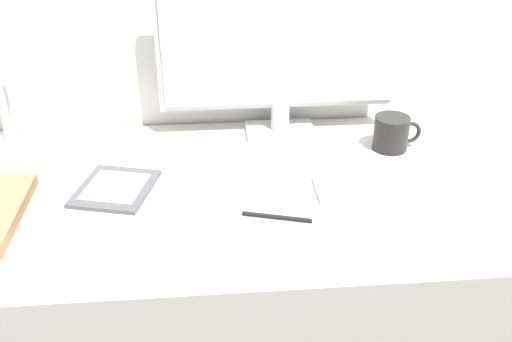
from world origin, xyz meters
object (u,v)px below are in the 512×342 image
monitor (281,50)px  coffee_mug (392,133)px  laptop (117,198)px  pen (277,217)px  ereader (115,188)px  keyboard (390,186)px

monitor → coffee_mug: bearing=-24.2°
monitor → laptop: (-0.38, -0.31, -0.21)m
laptop → pen: 0.34m
laptop → ereader: (-0.00, 0.01, 0.02)m
coffee_mug → keyboard: bearing=-107.1°
ereader → coffee_mug: bearing=15.7°
keyboard → laptop: 0.58m
keyboard → coffee_mug: size_ratio=2.75×
ereader → pen: size_ratio=1.44×
keyboard → pen: 0.27m
coffee_mug → monitor: bearing=155.8°
monitor → pen: bearing=-97.9°
monitor → ereader: 0.52m
laptop → coffee_mug: coffee_mug is taller
keyboard → ereader: ereader is taller
keyboard → ereader: bearing=179.4°
laptop → ereader: 0.02m
laptop → keyboard: bearing=0.6°
keyboard → ereader: (-0.58, 0.01, 0.02)m
keyboard → pen: bearing=-160.0°
keyboard → coffee_mug: (0.06, 0.19, 0.03)m
monitor → pen: 0.45m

